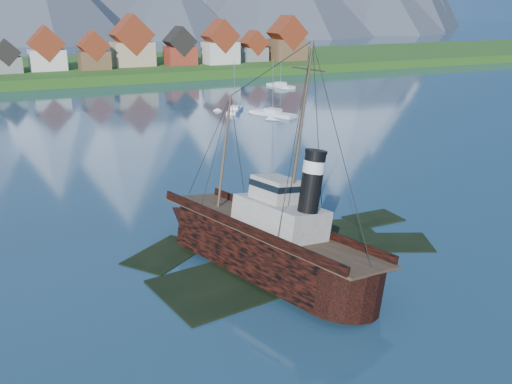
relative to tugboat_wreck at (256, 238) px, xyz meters
name	(u,v)px	position (x,y,z in m)	size (l,w,h in m)	color
ground	(277,261)	(2.19, -0.07, -2.74)	(1400.00, 1400.00, 0.00)	#1C394F
shoal	(283,252)	(3.96, 2.08, -3.09)	(31.71, 21.24, 1.14)	black
shore_bank	(50,74)	(2.19, 169.93, -2.74)	(600.00, 80.00, 3.20)	#234614
seawall	(66,87)	(2.19, 131.93, -2.74)	(600.00, 2.50, 2.00)	#3F3D38
tugboat_wreck	(256,238)	(0.00, 0.00, 0.00)	(6.36, 27.41, 21.72)	black
sailboat_d	(235,111)	(30.44, 73.82, -2.47)	(6.77, 8.19, 11.69)	white
sailboat_e	(281,86)	(59.04, 105.17, -2.48)	(4.41, 10.81, 12.19)	white
sailboat_f	(273,114)	(36.16, 66.17, -2.47)	(7.09, 11.35, 12.55)	white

